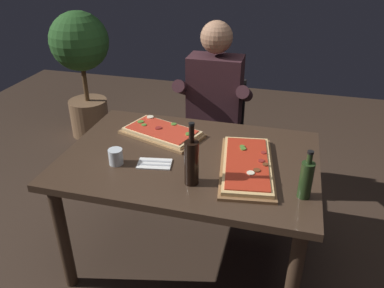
% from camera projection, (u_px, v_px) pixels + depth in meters
% --- Properties ---
extents(ground_plane, '(6.40, 6.40, 0.00)m').
position_uv_depth(ground_plane, '(190.00, 254.00, 2.49)').
color(ground_plane, '#38281E').
extents(dining_table, '(1.40, 0.96, 0.74)m').
position_uv_depth(dining_table, '(190.00, 170.00, 2.18)').
color(dining_table, '#3D2B1E').
rests_on(dining_table, ground_plane).
extents(pizza_rectangular_front, '(0.54, 0.41, 0.05)m').
position_uv_depth(pizza_rectangular_front, '(162.00, 132.00, 2.35)').
color(pizza_rectangular_front, olive).
rests_on(pizza_rectangular_front, dining_table).
extents(pizza_rectangular_left, '(0.36, 0.64, 0.05)m').
position_uv_depth(pizza_rectangular_left, '(247.00, 165.00, 2.01)').
color(pizza_rectangular_left, brown).
rests_on(pizza_rectangular_left, dining_table).
extents(wine_bottle_dark, '(0.06, 0.06, 0.24)m').
position_uv_depth(wine_bottle_dark, '(306.00, 179.00, 1.75)').
color(wine_bottle_dark, '#233819').
rests_on(wine_bottle_dark, dining_table).
extents(oil_bottle_amber, '(0.07, 0.07, 0.33)m').
position_uv_depth(oil_bottle_amber, '(192.00, 161.00, 1.84)').
color(oil_bottle_amber, black).
rests_on(oil_bottle_amber, dining_table).
extents(tumbler_near_camera, '(0.08, 0.08, 0.09)m').
position_uv_depth(tumbler_near_camera, '(116.00, 157.00, 2.04)').
color(tumbler_near_camera, silver).
rests_on(tumbler_near_camera, dining_table).
extents(napkin_cutlery_set, '(0.20, 0.14, 0.01)m').
position_uv_depth(napkin_cutlery_set, '(155.00, 164.00, 2.05)').
color(napkin_cutlery_set, white).
rests_on(napkin_cutlery_set, dining_table).
extents(diner_chair, '(0.44, 0.44, 0.87)m').
position_uv_depth(diner_chair, '(216.00, 130.00, 2.98)').
color(diner_chair, black).
rests_on(diner_chair, ground_plane).
extents(seated_diner, '(0.53, 0.41, 1.33)m').
position_uv_depth(seated_diner, '(213.00, 106.00, 2.76)').
color(seated_diner, '#23232D').
rests_on(seated_diner, ground_plane).
extents(potted_plant_corner, '(0.55, 0.55, 1.23)m').
position_uv_depth(potted_plant_corner, '(82.00, 61.00, 3.65)').
color(potted_plant_corner, '#846042').
rests_on(potted_plant_corner, ground_plane).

